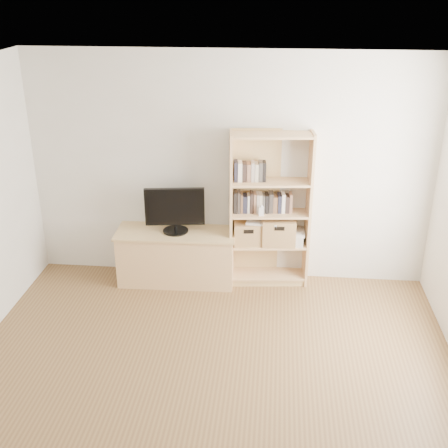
# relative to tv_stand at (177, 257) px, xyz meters

# --- Properties ---
(floor) EXTENTS (4.50, 5.00, 0.01)m
(floor) POSITION_rel_tv_stand_xyz_m (0.58, -2.25, -0.30)
(floor) COLOR brown
(floor) RESTS_ON ground
(back_wall) EXTENTS (4.50, 0.02, 2.60)m
(back_wall) POSITION_rel_tv_stand_xyz_m (0.58, 0.25, 1.00)
(back_wall) COLOR beige
(back_wall) RESTS_ON floor
(ceiling) EXTENTS (4.50, 5.00, 0.01)m
(ceiling) POSITION_rel_tv_stand_xyz_m (0.58, -2.25, 2.30)
(ceiling) COLOR white
(ceiling) RESTS_ON back_wall
(tv_stand) EXTENTS (1.32, 0.53, 0.60)m
(tv_stand) POSITION_rel_tv_stand_xyz_m (0.00, 0.00, 0.00)
(tv_stand) COLOR tan
(tv_stand) RESTS_ON floor
(bookshelf) EXTENTS (0.92, 0.41, 1.78)m
(bookshelf) POSITION_rel_tv_stand_xyz_m (1.05, 0.09, 0.59)
(bookshelf) COLOR tan
(bookshelf) RESTS_ON floor
(television) EXTENTS (0.66, 0.14, 0.52)m
(television) POSITION_rel_tv_stand_xyz_m (0.00, 0.00, 0.59)
(television) COLOR black
(television) RESTS_ON tv_stand
(books_row_mid) EXTENTS (0.89, 0.25, 0.23)m
(books_row_mid) POSITION_rel_tv_stand_xyz_m (1.05, 0.11, 0.69)
(books_row_mid) COLOR black
(books_row_mid) RESTS_ON bookshelf
(books_row_upper) EXTENTS (0.43, 0.21, 0.22)m
(books_row_upper) POSITION_rel_tv_stand_xyz_m (0.85, 0.09, 1.04)
(books_row_upper) COLOR black
(books_row_upper) RESTS_ON bookshelf
(baby_monitor) EXTENTS (0.05, 0.03, 0.10)m
(baby_monitor) POSITION_rel_tv_stand_xyz_m (0.96, -0.02, 0.62)
(baby_monitor) COLOR white
(baby_monitor) RESTS_ON bookshelf
(basket_left) EXTENTS (0.35, 0.30, 0.26)m
(basket_left) POSITION_rel_tv_stand_xyz_m (0.81, 0.06, 0.32)
(basket_left) COLOR #9F7E47
(basket_left) RESTS_ON bookshelf
(basket_right) EXTENTS (0.39, 0.33, 0.30)m
(basket_right) POSITION_rel_tv_stand_xyz_m (1.16, 0.09, 0.35)
(basket_right) COLOR #9F7E47
(basket_right) RESTS_ON bookshelf
(laptop) EXTENTS (0.36, 0.27, 0.03)m
(laptop) POSITION_rel_tv_stand_xyz_m (0.98, 0.07, 0.47)
(laptop) COLOR white
(laptop) RESTS_ON basket_left
(magazine_stack) EXTENTS (0.23, 0.30, 0.13)m
(magazine_stack) POSITION_rel_tv_stand_xyz_m (1.36, 0.11, 0.26)
(magazine_stack) COLOR silver
(magazine_stack) RESTS_ON bookshelf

